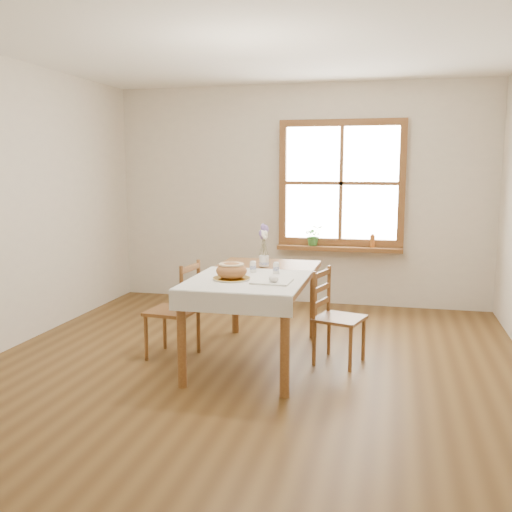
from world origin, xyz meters
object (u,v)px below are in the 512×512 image
at_px(flower_vase, 264,262).
at_px(chair_left, 172,310).
at_px(bread_plate, 232,279).
at_px(dining_table, 256,283).
at_px(chair_right, 340,317).

bearing_deg(flower_vase, chair_left, -149.92).
distance_m(chair_left, bread_plate, 0.74).
xyz_separation_m(dining_table, chair_left, (-0.72, -0.10, -0.25)).
bearing_deg(bread_plate, flower_vase, 80.51).
height_order(chair_left, flower_vase, flower_vase).
bearing_deg(bread_plate, chair_left, 157.86).
relative_size(chair_right, flower_vase, 8.31).
bearing_deg(dining_table, chair_left, -172.45).
bearing_deg(chair_right, bread_plate, 133.54).
xyz_separation_m(chair_right, bread_plate, (-0.82, -0.42, 0.37)).
bearing_deg(flower_vase, chair_right, -18.73).
xyz_separation_m(dining_table, chair_right, (0.70, 0.08, -0.27)).
relative_size(chair_left, bread_plate, 2.94).
xyz_separation_m(bread_plate, flower_vase, (0.11, 0.66, 0.03)).
distance_m(dining_table, flower_vase, 0.35).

